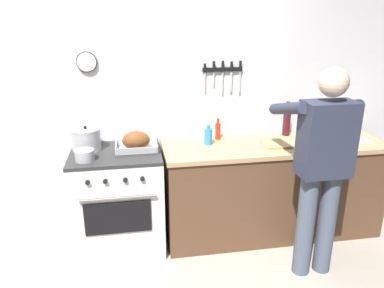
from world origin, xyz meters
TOP-DOWN VIEW (x-y plane):
  - wall_back at (-0.00, 1.35)m, footprint 6.00×0.13m
  - counter_block at (1.21, 0.99)m, footprint 2.03×0.65m
  - stove at (-0.22, 0.99)m, footprint 0.76×0.67m
  - person_cook at (1.32, 0.37)m, footprint 0.51×0.63m
  - roasting_pan at (-0.04, 1.00)m, footprint 0.35×0.26m
  - stock_pot at (-0.46, 1.09)m, footprint 0.25×0.25m
  - saucepan at (-0.45, 0.84)m, footprint 0.15×0.15m
  - cutting_board at (1.25, 0.94)m, footprint 0.36×0.24m
  - bottle_wine_red at (1.39, 1.20)m, footprint 0.07×0.07m
  - bottle_hot_sauce at (0.71, 1.18)m, footprint 0.05×0.05m
  - bottle_dish_soap at (0.60, 1.06)m, footprint 0.07×0.07m

SIDE VIEW (x-z plane):
  - stove at x=-0.22m, z-range 0.00..0.90m
  - counter_block at x=1.21m, z-range 0.01..0.91m
  - cutting_board at x=1.25m, z-range 0.90..0.92m
  - saucepan at x=-0.45m, z-range 0.90..0.99m
  - person_cook at x=1.32m, z-range 0.12..1.78m
  - roasting_pan at x=-0.04m, z-range 0.89..1.06m
  - bottle_dish_soap at x=0.60m, z-range 0.88..1.08m
  - bottle_hot_sauce at x=0.71m, z-range 0.88..1.08m
  - stock_pot at x=-0.46m, z-range 0.89..1.10m
  - bottle_wine_red at x=1.39m, z-range 0.87..1.20m
  - wall_back at x=0.00m, z-range 0.00..2.60m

